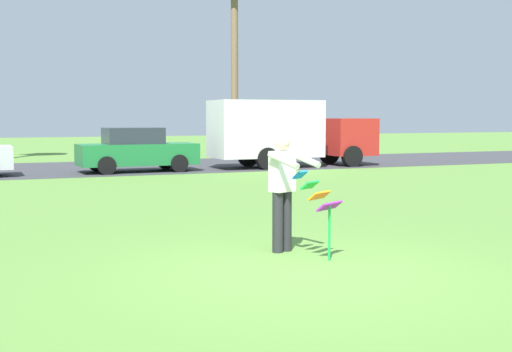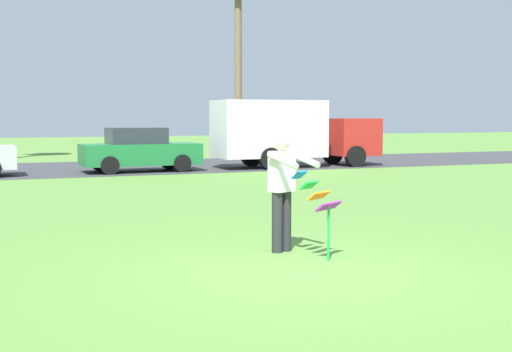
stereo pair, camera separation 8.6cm
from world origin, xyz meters
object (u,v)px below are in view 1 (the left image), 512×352
object	(u,v)px
kite_held	(320,199)
parked_truck_red_cab	(285,131)
person_kite_flyer	(283,188)
parked_car_green	(137,151)

from	to	relation	value
kite_held	parked_truck_red_cab	size ratio (longest dim) A/B	0.18
person_kite_flyer	parked_truck_red_cab	bearing A→B (deg)	64.74
person_kite_flyer	parked_car_green	world-z (taller)	person_kite_flyer
person_kite_flyer	kite_held	size ratio (longest dim) A/B	1.40
parked_truck_red_cab	parked_car_green	bearing A→B (deg)	-179.99
kite_held	parked_car_green	world-z (taller)	parked_car_green
person_kite_flyer	parked_truck_red_cab	world-z (taller)	parked_truck_red_cab
person_kite_flyer	parked_car_green	distance (m)	15.36
kite_held	parked_car_green	bearing A→B (deg)	86.23
kite_held	parked_truck_red_cab	xyz separation A→B (m)	(6.97, 15.97, 0.56)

